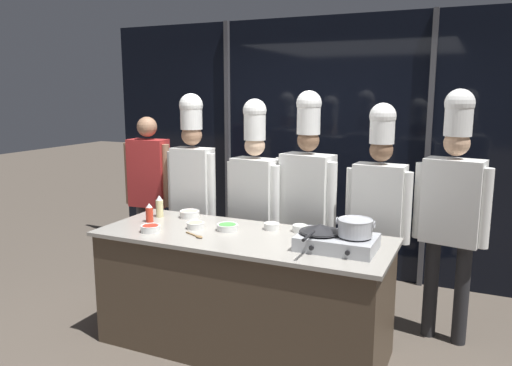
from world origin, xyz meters
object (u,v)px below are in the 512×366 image
chef_apprentice (453,199)px  prep_bowl_bean_sprouts (300,228)px  serving_spoon_slotted (197,236)px  portable_stove (337,242)px  chef_line (307,190)px  prep_bowl_shrimp (190,214)px  prep_bowl_chicken (272,226)px  prep_bowl_ginger (196,225)px  frying_pan (320,228)px  chef_sous (255,190)px  stock_pot (355,227)px  chef_pastry (379,201)px  prep_bowl_chili_flakes (150,228)px  squeeze_bottle_oil (160,207)px  squeeze_bottle_chili (149,213)px  prep_bowl_scallions (227,227)px  person_guest (149,184)px  chef_head (193,178)px

chef_apprentice → prep_bowl_bean_sprouts: bearing=36.4°
serving_spoon_slotted → chef_apprentice: size_ratio=0.10×
portable_stove → chef_line: size_ratio=0.27×
prep_bowl_shrimp → prep_bowl_chicken: (0.77, -0.05, -0.00)m
prep_bowl_ginger → chef_line: 1.03m
prep_bowl_chicken → frying_pan: bearing=-30.1°
serving_spoon_slotted → chef_sous: size_ratio=0.10×
stock_pot → prep_bowl_shrimp: (-1.48, 0.32, -0.13)m
serving_spoon_slotted → prep_bowl_bean_sprouts: bearing=34.9°
prep_bowl_chicken → chef_line: 0.60m
prep_bowl_chicken → chef_pastry: 0.89m
chef_apprentice → prep_bowl_ginger: bearing=33.2°
serving_spoon_slotted → prep_bowl_chili_flakes: bearing=-176.3°
prep_bowl_chicken → chef_apprentice: bearing=23.3°
frying_pan → chef_sous: chef_sous is taller
prep_bowl_chili_flakes → chef_apprentice: (2.07, 0.98, 0.22)m
portable_stove → serving_spoon_slotted: size_ratio=2.67×
prep_bowl_shrimp → chef_apprentice: (2.03, 0.49, 0.21)m
squeeze_bottle_oil → prep_bowl_shrimp: squeeze_bottle_oil is taller
prep_bowl_bean_sprouts → chef_pastry: bearing=43.2°
portable_stove → squeeze_bottle_oil: squeeze_bottle_oil is taller
prep_bowl_bean_sprouts → chef_line: size_ratio=0.06×
squeeze_bottle_chili → prep_bowl_scallions: size_ratio=0.95×
prep_bowl_scallions → chef_pastry: 1.22m
prep_bowl_shrimp → prep_bowl_chicken: 0.77m
prep_bowl_scallions → chef_apprentice: chef_apprentice is taller
squeeze_bottle_oil → serving_spoon_slotted: squeeze_bottle_oil is taller
frying_pan → person_guest: bearing=158.0°
prep_bowl_bean_sprouts → chef_sous: bearing=142.0°
prep_bowl_chili_flakes → person_guest: bearing=126.6°
chef_line → chef_apprentice: bearing=-170.4°
squeeze_bottle_chili → chef_head: bearing=89.5°
stock_pot → chef_apprentice: 0.98m
serving_spoon_slotted → chef_pastry: bearing=38.8°
frying_pan → prep_bowl_scallions: size_ratio=3.06×
squeeze_bottle_chili → prep_bowl_chili_flakes: (0.18, -0.23, -0.04)m
prep_bowl_bean_sprouts → stock_pot: bearing=-31.6°
prep_bowl_bean_sprouts → chef_sous: size_ratio=0.06×
prep_bowl_chili_flakes → prep_bowl_chicken: (0.81, 0.44, 0.00)m
prep_bowl_ginger → chef_head: size_ratio=0.07×
chef_head → chef_line: size_ratio=0.99×
prep_bowl_shrimp → prep_bowl_chicken: size_ratio=1.38×
prep_bowl_scallions → serving_spoon_slotted: (-0.12, -0.25, -0.02)m
prep_bowl_chili_flakes → chef_head: bearing=100.9°
squeeze_bottle_chili → prep_bowl_chicken: bearing=11.9°
prep_bowl_ginger → chef_apprentice: 1.97m
chef_apprentice → serving_spoon_slotted: bearing=39.9°
serving_spoon_slotted → squeeze_bottle_oil: bearing=147.4°
prep_bowl_ginger → chef_head: chef_head is taller
frying_pan → prep_bowl_scallions: bearing=172.2°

